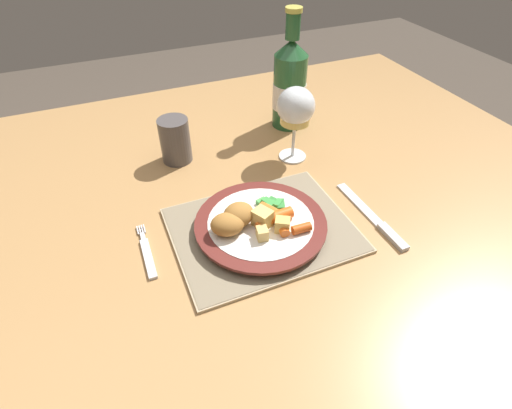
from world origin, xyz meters
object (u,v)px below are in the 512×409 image
fork (147,254)px  table_knife (376,220)px  dining_table (232,221)px  wine_glass (296,109)px  dinner_plate (261,225)px  drinking_cup (175,139)px  bottle (290,85)px

fork → table_knife: table_knife is taller
dining_table → wine_glass: (0.18, 0.07, 0.19)m
dinner_plate → fork: (-0.20, 0.02, -0.01)m
fork → table_knife: bearing=-11.2°
dinner_plate → drinking_cup: bearing=105.4°
bottle → drinking_cup: bottle is taller
fork → dinner_plate: bearing=-6.3°
dining_table → drinking_cup: size_ratio=15.22×
fork → wine_glass: 0.42m
fork → wine_glass: size_ratio=0.80×
dinner_plate → drinking_cup: drinking_cup is taller
wine_glass → drinking_cup: size_ratio=1.67×
fork → bottle: bottle is taller
dining_table → dinner_plate: dinner_plate is taller
wine_glass → drinking_cup: wine_glass is taller
dining_table → wine_glass: size_ratio=9.14×
table_knife → wine_glass: wine_glass is taller
wine_glass → bottle: bearing=67.9°
bottle → table_knife: bearing=-91.7°
fork → bottle: (0.42, 0.31, 0.10)m
fork → table_knife: (0.41, -0.08, 0.00)m
dining_table → table_knife: (0.22, -0.18, 0.08)m
table_knife → wine_glass: bearing=100.0°
wine_glass → bottle: 0.15m
fork → table_knife: 0.42m
fork → bottle: size_ratio=0.48×
dining_table → table_knife: table_knife is taller
fork → wine_glass: bearing=25.5°
fork → drinking_cup: drinking_cup is taller
drinking_cup → wine_glass: bearing=-20.6°
table_knife → bottle: size_ratio=0.73×
dining_table → drinking_cup: drinking_cup is taller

